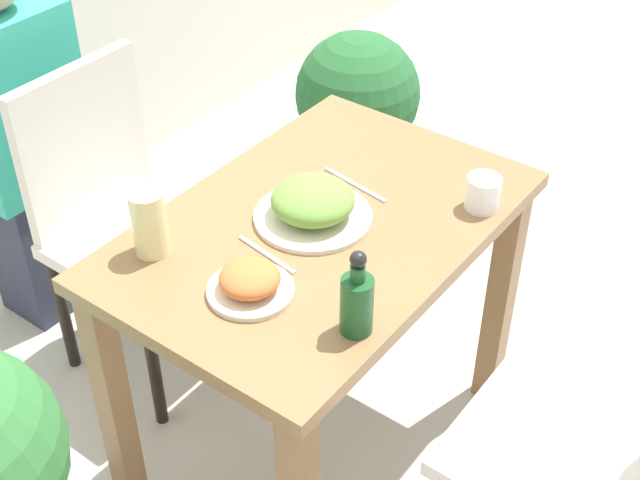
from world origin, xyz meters
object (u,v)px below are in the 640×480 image
object	(u,v)px
drink_cup	(483,193)
potted_plant_right	(357,120)
sauce_bottle	(357,301)
chair_near	(604,446)
juice_glass	(149,223)
food_plate	(313,204)
side_plate	(250,282)
chair_far	(121,211)
person_figure	(22,141)

from	to	relation	value
drink_cup	potted_plant_right	xyz separation A→B (m)	(0.55, 0.71, -0.32)
drink_cup	sauce_bottle	world-z (taller)	sauce_bottle
chair_near	juice_glass	distance (m)	1.02
food_plate	side_plate	xyz separation A→B (m)	(-0.27, -0.05, -0.01)
food_plate	chair_near	bearing A→B (deg)	-89.93
side_plate	drink_cup	distance (m)	0.58
juice_glass	potted_plant_right	distance (m)	1.18
food_plate	potted_plant_right	distance (m)	0.97
chair_far	juice_glass	bearing A→B (deg)	-121.91
food_plate	sauce_bottle	xyz separation A→B (m)	(-0.23, -0.28, 0.03)
food_plate	person_figure	bearing A→B (deg)	91.56
side_plate	sauce_bottle	distance (m)	0.23
person_figure	side_plate	bearing A→B (deg)	-102.91
chair_far	chair_near	bearing A→B (deg)	-89.13
food_plate	person_figure	distance (m)	1.03
chair_far	side_plate	world-z (taller)	chair_far
food_plate	juice_glass	distance (m)	0.36
chair_far	sauce_bottle	distance (m)	0.99
chair_near	side_plate	size ratio (longest dim) A/B	5.06
juice_glass	sauce_bottle	xyz separation A→B (m)	(0.06, -0.48, -0.00)
drink_cup	person_figure	world-z (taller)	person_figure
chair_near	side_plate	bearing A→B (deg)	-67.97
food_plate	sauce_bottle	world-z (taller)	sauce_bottle
chair_near	sauce_bottle	world-z (taller)	sauce_bottle
chair_far	drink_cup	size ratio (longest dim) A/B	11.32
chair_near	potted_plant_right	distance (m)	1.41
side_plate	potted_plant_right	world-z (taller)	side_plate
chair_far	juice_glass	world-z (taller)	juice_glass
drink_cup	sauce_bottle	bearing A→B (deg)	-179.91
juice_glass	potted_plant_right	xyz separation A→B (m)	(1.10, 0.24, -0.35)
drink_cup	potted_plant_right	size ratio (longest dim) A/B	0.10
food_plate	drink_cup	bearing A→B (deg)	-46.70
potted_plant_right	juice_glass	bearing A→B (deg)	-167.80
chair_near	potted_plant_right	size ratio (longest dim) A/B	1.18
side_plate	juice_glass	bearing A→B (deg)	94.61
chair_near	food_plate	size ratio (longest dim) A/B	3.38
sauce_bottle	potted_plant_right	world-z (taller)	sauce_bottle
food_plate	drink_cup	world-z (taller)	food_plate
chair_far	person_figure	distance (m)	0.39
sauce_bottle	chair_near	bearing A→B (deg)	-62.49
chair_near	drink_cup	distance (m)	0.59
side_plate	potted_plant_right	distance (m)	1.22
potted_plant_right	chair_far	bearing A→B (deg)	166.52
chair_near	juice_glass	xyz separation A→B (m)	(-0.29, 0.92, 0.32)
side_plate	juice_glass	xyz separation A→B (m)	(-0.02, 0.25, 0.05)
chair_far	juice_glass	distance (m)	0.60
drink_cup	potted_plant_right	bearing A→B (deg)	52.40
sauce_bottle	side_plate	bearing A→B (deg)	99.99
side_plate	juice_glass	size ratio (longest dim) A/B	1.18
chair_near	potted_plant_right	bearing A→B (deg)	-124.86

